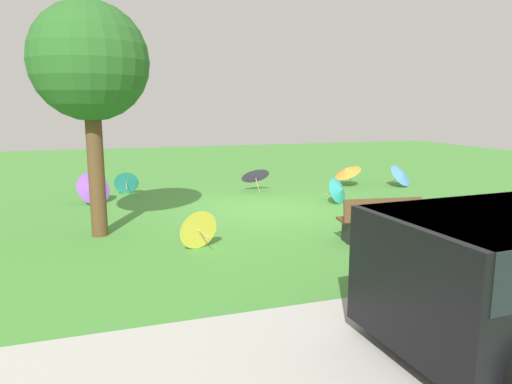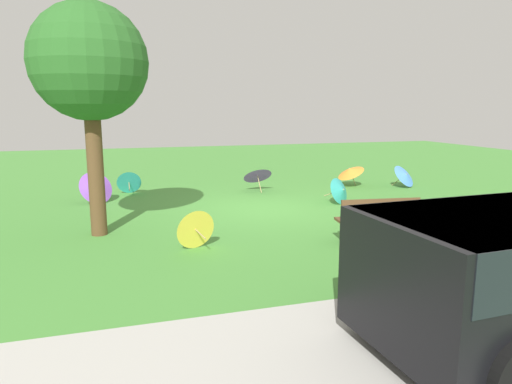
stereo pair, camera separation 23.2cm
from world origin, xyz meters
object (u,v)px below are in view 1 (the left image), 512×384
object	(u,v)px
park_bench	(380,219)
parasol_purple_0	(255,173)
shade_tree	(90,64)
parasol_purple_1	(95,188)
parasol_teal_1	(340,190)
parasol_yellow_1	(197,228)
parasol_teal_0	(126,182)
parasol_blue_0	(402,175)
parasol_orange_1	(347,171)

from	to	relation	value
park_bench	parasol_purple_0	bearing A→B (deg)	-84.78
shade_tree	parasol_purple_1	distance (m)	4.58
parasol_teal_1	parasol_yellow_1	distance (m)	5.40
parasol_teal_0	parasol_blue_0	bearing A→B (deg)	170.04
parasol_orange_1	parasol_blue_0	world-z (taller)	parasol_orange_1
parasol_teal_0	parasol_purple_1	xyz separation A→B (m)	(0.91, 1.29, 0.09)
parasol_blue_0	parasol_teal_1	distance (m)	3.79
parasol_purple_0	parasol_teal_1	size ratio (longest dim) A/B	1.11
parasol_teal_0	parasol_yellow_1	size ratio (longest dim) A/B	0.91
parasol_blue_0	parasol_yellow_1	world-z (taller)	parasol_yellow_1
parasol_orange_1	parasol_yellow_1	distance (m)	8.22
parasol_teal_0	parasol_teal_1	distance (m)	6.48
parasol_blue_0	park_bench	bearing A→B (deg)	51.07
parasol_teal_1	parasol_orange_1	bearing A→B (deg)	-123.00
parasol_purple_0	parasol_teal_1	xyz separation A→B (m)	(-1.62, 2.60, -0.19)
park_bench	parasol_teal_1	world-z (taller)	park_bench
parasol_purple_0	parasol_teal_1	bearing A→B (deg)	121.86
parasol_yellow_1	parasol_purple_1	bearing A→B (deg)	-69.54
parasol_purple_0	parasol_orange_1	distance (m)	3.25
parasol_blue_0	parasol_yellow_1	size ratio (longest dim) A/B	1.29
parasol_purple_0	parasol_yellow_1	bearing A→B (deg)	61.66
parasol_purple_0	parasol_yellow_1	xyz separation A→B (m)	(2.95, 5.48, -0.17)
parasol_purple_0	parasol_teal_0	bearing A→B (deg)	-11.35
park_bench	parasol_purple_1	size ratio (longest dim) A/B	1.49
parasol_teal_0	parasol_purple_1	size ratio (longest dim) A/B	0.67
parasol_orange_1	parasol_blue_0	bearing A→B (deg)	158.09
shade_tree	parasol_purple_1	xyz separation A→B (m)	(0.11, -3.44, -3.01)
parasol_teal_1	parasol_purple_1	bearing A→B (deg)	-18.05
park_bench	parasol_blue_0	world-z (taller)	park_bench
shade_tree	parasol_teal_0	world-z (taller)	shade_tree
parasol_purple_0	parasol_orange_1	world-z (taller)	parasol_purple_0
parasol_blue_0	parasol_yellow_1	bearing A→B (deg)	30.85
shade_tree	parasol_teal_0	bearing A→B (deg)	-99.48
shade_tree	parasol_purple_1	world-z (taller)	shade_tree
parasol_teal_0	parasol_blue_0	xyz separation A→B (m)	(-8.84, 1.55, 0.03)
shade_tree	parasol_teal_1	size ratio (longest dim) A/B	5.43
park_bench	parasol_teal_1	bearing A→B (deg)	-106.41
parasol_teal_0	parasol_teal_1	world-z (taller)	parasol_teal_1
parasol_teal_0	parasol_yellow_1	distance (m)	6.34
parasol_teal_0	parasol_teal_1	size ratio (longest dim) A/B	0.86
parasol_purple_0	parasol_blue_0	distance (m)	4.99
parasol_purple_0	parasol_purple_1	world-z (taller)	parasol_purple_1
parasol_purple_0	parasol_blue_0	bearing A→B (deg)	171.15
parasol_teal_0	parasol_orange_1	distance (m)	7.21
parasol_orange_1	parasol_blue_0	distance (m)	1.82
parasol_blue_0	shade_tree	bearing A→B (deg)	18.29
parasol_orange_1	parasol_teal_1	distance (m)	3.00
parasol_purple_0	parasol_teal_1	world-z (taller)	parasol_purple_0
shade_tree	parasol_teal_0	size ratio (longest dim) A/B	6.29
parasol_blue_0	parasol_teal_1	world-z (taller)	parasol_blue_0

